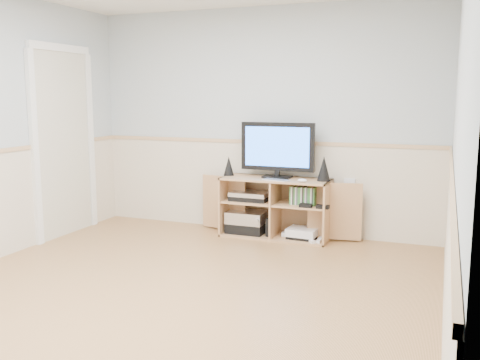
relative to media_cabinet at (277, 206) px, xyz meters
name	(u,v)px	position (x,y,z in m)	size (l,w,h in m)	color
room	(165,138)	(-0.30, -1.93, 0.88)	(4.04, 4.54, 2.54)	tan
media_cabinet	(277,206)	(0.00, 0.00, 0.00)	(1.84, 0.44, 0.65)	tan
monitor	(277,148)	(0.00, -0.01, 0.64)	(0.81, 0.18, 0.60)	black
speaker_left	(229,166)	(-0.56, -0.03, 0.42)	(0.12, 0.12, 0.21)	black
speaker_right	(324,169)	(0.52, -0.03, 0.45)	(0.14, 0.14, 0.26)	black
keyboard	(276,180)	(0.05, -0.19, 0.32)	(0.29, 0.11, 0.01)	white
mouse	(302,180)	(0.33, -0.19, 0.34)	(0.10, 0.06, 0.04)	white
av_components	(248,215)	(-0.32, -0.05, -0.11)	(0.51, 0.31, 0.47)	black
game_consoles	(302,233)	(0.30, -0.07, -0.26)	(0.45, 0.30, 0.11)	white
game_cases	(303,196)	(0.31, -0.07, 0.15)	(0.27, 0.14, 0.19)	#3F8C3F
wall_outlet	(350,184)	(0.76, 0.18, 0.27)	(0.12, 0.03, 0.12)	white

